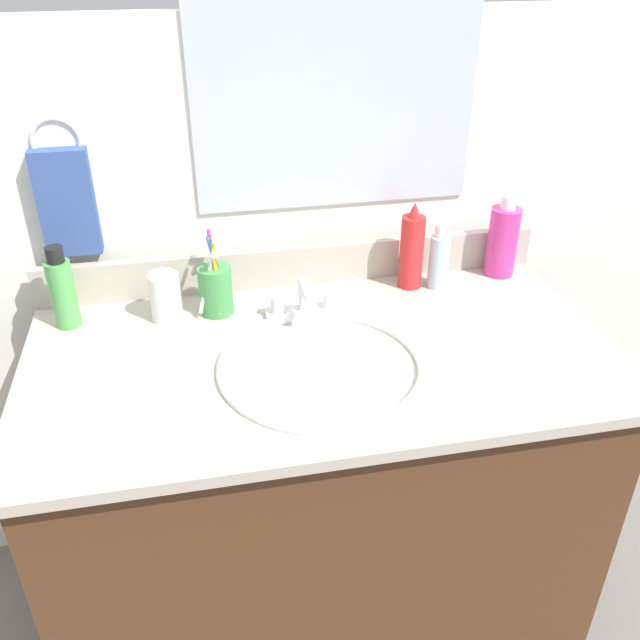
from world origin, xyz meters
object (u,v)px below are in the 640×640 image
(hand_towel, at_px, (67,203))
(bottle_lotion_white, at_px, (165,295))
(faucet, at_px, (304,304))
(bottle_gel_clear, at_px, (439,259))
(cup_green, at_px, (216,287))
(bottle_toner_green, at_px, (62,291))
(bottle_soap_pink, at_px, (503,240))
(bottle_spray_red, at_px, (412,250))

(hand_towel, distance_m, bottle_lotion_white, 0.27)
(faucet, distance_m, bottle_gel_clear, 0.33)
(hand_towel, bearing_deg, cup_green, -23.23)
(cup_green, bearing_deg, bottle_gel_clear, 2.11)
(cup_green, bearing_deg, bottle_lotion_white, -176.46)
(bottle_lotion_white, relative_size, bottle_toner_green, 0.70)
(hand_towel, height_order, bottle_toner_green, hand_towel)
(hand_towel, bearing_deg, bottle_toner_green, -101.21)
(bottle_gel_clear, bearing_deg, bottle_soap_pink, 11.80)
(faucet, relative_size, bottle_soap_pink, 0.84)
(bottle_lotion_white, bearing_deg, bottle_spray_red, 4.36)
(faucet, distance_m, bottle_spray_red, 0.28)
(bottle_soap_pink, bearing_deg, bottle_lotion_white, -175.58)
(bottle_toner_green, relative_size, cup_green, 0.89)
(cup_green, bearing_deg, hand_towel, 156.77)
(faucet, xyz_separation_m, bottle_gel_clear, (0.32, 0.07, 0.04))
(bottle_lotion_white, xyz_separation_m, bottle_gel_clear, (0.60, 0.02, 0.01))
(hand_towel, xyz_separation_m, bottle_lotion_white, (0.18, -0.13, -0.16))
(faucet, bearing_deg, bottle_soap_pink, 12.32)
(cup_green, bearing_deg, bottle_soap_pink, 4.56)
(cup_green, bearing_deg, bottle_spray_red, 4.55)
(hand_towel, xyz_separation_m, faucet, (0.46, -0.17, -0.19))
(bottle_spray_red, bearing_deg, bottle_soap_pink, 4.58)
(bottle_toner_green, bearing_deg, hand_towel, 78.79)
(bottle_toner_green, distance_m, cup_green, 0.30)
(bottle_toner_green, xyz_separation_m, bottle_spray_red, (0.74, 0.03, 0.01))
(faucet, xyz_separation_m, bottle_toner_green, (-0.48, 0.06, 0.05))
(bottle_gel_clear, bearing_deg, bottle_spray_red, 164.71)
(bottle_toner_green, bearing_deg, cup_green, -1.82)
(hand_towel, xyz_separation_m, cup_green, (0.28, -0.12, -0.16))
(bottle_spray_red, relative_size, bottle_soap_pink, 1.04)
(faucet, height_order, cup_green, cup_green)
(faucet, relative_size, bottle_toner_green, 0.92)
(bottle_spray_red, height_order, cup_green, bottle_spray_red)
(faucet, bearing_deg, hand_towel, 159.24)
(hand_towel, distance_m, faucet, 0.52)
(bottle_soap_pink, xyz_separation_m, bottle_gel_clear, (-0.16, -0.03, -0.02))
(bottle_toner_green, height_order, cup_green, cup_green)
(bottle_soap_pink, bearing_deg, hand_towel, 175.90)
(faucet, height_order, bottle_gel_clear, bottle_gel_clear)
(hand_towel, xyz_separation_m, bottle_soap_pink, (0.94, -0.07, -0.14))
(bottle_soap_pink, height_order, bottle_gel_clear, bottle_soap_pink)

